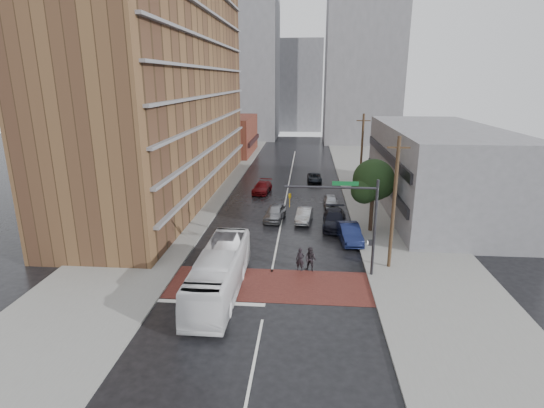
# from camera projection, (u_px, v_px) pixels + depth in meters

# --- Properties ---
(ground) EXTENTS (160.00, 160.00, 0.00)m
(ground) POSITION_uv_depth(u_px,v_px,m) (269.00, 288.00, 29.10)
(ground) COLOR black
(ground) RESTS_ON ground
(crosswalk) EXTENTS (14.00, 5.00, 0.02)m
(crosswalk) POSITION_uv_depth(u_px,v_px,m) (269.00, 285.00, 29.58)
(crosswalk) COLOR maroon
(crosswalk) RESTS_ON ground
(sidewalk_west) EXTENTS (9.00, 90.00, 0.15)m
(sidewalk_west) POSITION_uv_depth(u_px,v_px,m) (197.00, 191.00, 53.90)
(sidewalk_west) COLOR gray
(sidewalk_west) RESTS_ON ground
(sidewalk_east) EXTENTS (9.00, 90.00, 0.15)m
(sidewalk_east) POSITION_uv_depth(u_px,v_px,m) (380.00, 195.00, 52.05)
(sidewalk_east) COLOR gray
(sidewalk_east) RESTS_ON ground
(apartment_block) EXTENTS (10.00, 44.00, 28.00)m
(apartment_block) POSITION_uv_depth(u_px,v_px,m) (167.00, 77.00, 49.20)
(apartment_block) COLOR brown
(apartment_block) RESTS_ON ground
(storefront_west) EXTENTS (8.00, 16.00, 7.00)m
(storefront_west) POSITION_uv_depth(u_px,v_px,m) (232.00, 135.00, 80.68)
(storefront_west) COLOR brown
(storefront_west) RESTS_ON ground
(building_east) EXTENTS (11.00, 26.00, 9.00)m
(building_east) POSITION_uv_depth(u_px,v_px,m) (438.00, 169.00, 45.62)
(building_east) COLOR gray
(building_east) RESTS_ON ground
(distant_tower_west) EXTENTS (18.00, 16.00, 32.00)m
(distant_tower_west) POSITION_uv_depth(u_px,v_px,m) (240.00, 69.00, 100.24)
(distant_tower_west) COLOR gray
(distant_tower_west) RESTS_ON ground
(distant_tower_east) EXTENTS (16.00, 14.00, 36.00)m
(distant_tower_east) POSITION_uv_depth(u_px,v_px,m) (363.00, 59.00, 91.69)
(distant_tower_east) COLOR gray
(distant_tower_east) RESTS_ON ground
(distant_tower_center) EXTENTS (12.00, 10.00, 24.00)m
(distant_tower_center) POSITION_uv_depth(u_px,v_px,m) (300.00, 86.00, 116.49)
(distant_tower_center) COLOR gray
(distant_tower_center) RESTS_ON ground
(street_tree) EXTENTS (4.20, 4.10, 6.90)m
(street_tree) POSITION_uv_depth(u_px,v_px,m) (374.00, 183.00, 38.58)
(street_tree) COLOR #332319
(street_tree) RESTS_ON ground
(signal_mast) EXTENTS (6.50, 0.30, 7.20)m
(signal_mast) POSITION_uv_depth(u_px,v_px,m) (355.00, 214.00, 29.68)
(signal_mast) COLOR #2D2D33
(signal_mast) RESTS_ON ground
(utility_pole_near) EXTENTS (1.60, 0.26, 10.00)m
(utility_pole_near) POSITION_uv_depth(u_px,v_px,m) (394.00, 203.00, 30.76)
(utility_pole_near) COLOR #473321
(utility_pole_near) RESTS_ON ground
(utility_pole_far) EXTENTS (1.60, 0.26, 10.00)m
(utility_pole_far) POSITION_uv_depth(u_px,v_px,m) (361.00, 156.00, 49.88)
(utility_pole_far) COLOR #473321
(utility_pole_far) RESTS_ON ground
(transit_bus) EXTENTS (2.59, 10.97, 3.05)m
(transit_bus) POSITION_uv_depth(u_px,v_px,m) (219.00, 273.00, 27.97)
(transit_bus) COLOR white
(transit_bus) RESTS_ON ground
(pedestrian_a) EXTENTS (0.73, 0.56, 1.78)m
(pedestrian_a) POSITION_uv_depth(u_px,v_px,m) (300.00, 260.00, 31.55)
(pedestrian_a) COLOR black
(pedestrian_a) RESTS_ON ground
(pedestrian_b) EXTENTS (1.12, 1.02, 1.87)m
(pedestrian_b) POSITION_uv_depth(u_px,v_px,m) (310.00, 259.00, 31.48)
(pedestrian_b) COLOR black
(pedestrian_b) RESTS_ON ground
(car_travel_a) EXTENTS (2.36, 4.64, 1.51)m
(car_travel_a) POSITION_uv_depth(u_px,v_px,m) (275.00, 213.00, 43.05)
(car_travel_a) COLOR #93959A
(car_travel_a) RESTS_ON ground
(car_travel_b) EXTENTS (1.87, 4.23, 1.35)m
(car_travel_b) POSITION_uv_depth(u_px,v_px,m) (304.00, 215.00, 42.55)
(car_travel_b) COLOR #B0B3B8
(car_travel_b) RESTS_ON ground
(car_travel_c) EXTENTS (2.45, 4.90, 1.37)m
(car_travel_c) POSITION_uv_depth(u_px,v_px,m) (262.00, 187.00, 53.47)
(car_travel_c) COLOR maroon
(car_travel_c) RESTS_ON ground
(suv_travel) EXTENTS (2.07, 4.27, 1.17)m
(suv_travel) POSITION_uv_depth(u_px,v_px,m) (314.00, 178.00, 59.13)
(suv_travel) COLOR black
(suv_travel) RESTS_ON ground
(car_parked_near) EXTENTS (2.19, 4.98, 1.59)m
(car_parked_near) POSITION_uv_depth(u_px,v_px,m) (349.00, 233.00, 37.28)
(car_parked_near) COLOR #121A41
(car_parked_near) RESTS_ON ground
(car_parked_mid) EXTENTS (2.53, 5.56, 1.58)m
(car_parked_mid) POSITION_uv_depth(u_px,v_px,m) (334.00, 219.00, 40.92)
(car_parked_mid) COLOR black
(car_parked_mid) RESTS_ON ground
(car_parked_far) EXTENTS (1.61, 3.86, 1.30)m
(car_parked_far) POSITION_uv_depth(u_px,v_px,m) (331.00, 201.00, 47.53)
(car_parked_far) COLOR #ADAFB5
(car_parked_far) RESTS_ON ground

